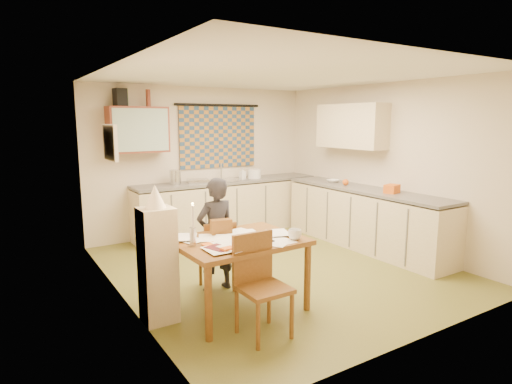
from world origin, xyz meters
TOP-DOWN VIEW (x-y plane):
  - floor at (0.00, 0.00)m, footprint 4.00×4.50m
  - ceiling at (0.00, 0.00)m, footprint 4.00×4.50m
  - wall_back at (0.00, 2.26)m, footprint 4.00×0.02m
  - wall_front at (0.00, -2.26)m, footprint 4.00×0.02m
  - wall_left at (-2.01, 0.00)m, footprint 0.02×4.50m
  - wall_right at (2.01, 0.00)m, footprint 0.02×4.50m
  - window_blind at (0.30, 2.22)m, footprint 1.45×0.03m
  - curtain_rod at (0.30, 2.20)m, footprint 1.60×0.04m
  - wall_cabinet at (-1.15, 2.08)m, footprint 0.90×0.34m
  - wall_cabinet_glass at (-1.15, 1.91)m, footprint 0.84×0.02m
  - upper_cabinet_right at (1.83, 0.55)m, footprint 0.34×1.30m
  - framed_print at (-1.97, 0.40)m, footprint 0.04×0.50m
  - print_canvas at (-1.95, 0.40)m, footprint 0.01×0.42m
  - counter_back at (0.34, 1.95)m, footprint 3.30×0.62m
  - counter_right at (1.70, 0.06)m, footprint 0.62×2.95m
  - stove at (1.70, -0.76)m, footprint 0.56×0.56m
  - sink at (0.31, 1.95)m, footprint 0.61×0.53m
  - tap at (0.30, 2.13)m, footprint 0.04×0.04m
  - dish_rack at (-0.22, 1.95)m, footprint 0.42×0.38m
  - kettle at (-0.62, 1.95)m, footprint 0.21×0.21m
  - mixing_bowl at (0.87, 1.95)m, footprint 0.27×0.27m
  - soap_bottle at (0.66, 2.00)m, footprint 0.12×0.12m
  - bowl at (1.70, 0.79)m, footprint 0.21×0.21m
  - orange_bag at (1.70, -0.44)m, footprint 0.26×0.21m
  - fruit_orange at (1.65, 0.45)m, footprint 0.10×0.10m
  - speaker at (-1.40, 2.08)m, footprint 0.18×0.22m
  - bottle_green at (-1.31, 2.08)m, footprint 0.09×0.09m
  - bottle_brown at (-0.97, 2.08)m, footprint 0.08×0.08m
  - dining_table at (-1.04, -0.83)m, footprint 1.29×1.00m
  - chair_far at (-0.99, -0.24)m, footprint 0.44×0.44m
  - chair_near at (-1.14, -1.43)m, footprint 0.42×0.42m
  - person at (-1.01, -0.25)m, footprint 0.52×0.38m
  - shelf_stand at (-1.84, -0.66)m, footprint 0.32×0.30m
  - lampshade at (-1.84, -0.66)m, footprint 0.20×0.20m
  - letter_rack at (-1.11, -0.58)m, footprint 0.23×0.14m
  - mug at (-0.57, -1.16)m, footprint 0.19×0.19m
  - magazine at (-1.47, -1.08)m, footprint 0.32×0.34m
  - book at (-1.46, -0.95)m, footprint 0.20×0.25m
  - orange_box at (-1.34, -1.15)m, footprint 0.13×0.10m
  - eyeglasses at (-0.86, -1.10)m, footprint 0.13×0.05m
  - candle_holder at (-1.54, -0.81)m, footprint 0.06×0.06m
  - candle at (-1.54, -0.82)m, footprint 0.03×0.03m
  - candle_flame at (-1.53, -0.81)m, footprint 0.02×0.02m
  - papers at (-1.10, -0.84)m, footprint 1.22×0.96m

SIDE VIEW (x-z plane):
  - floor at x=0.00m, z-range -0.02..0.00m
  - chair_far at x=-0.99m, z-range -0.16..0.66m
  - chair_near at x=-1.14m, z-range -0.18..0.75m
  - dining_table at x=-1.04m, z-range 0.00..0.75m
  - stove at x=1.70m, z-range 0.00..0.87m
  - counter_right at x=1.70m, z-range -0.01..0.91m
  - counter_back at x=0.34m, z-range -0.01..0.91m
  - shelf_stand at x=-1.84m, z-range 0.00..1.13m
  - person at x=-1.01m, z-range 0.00..1.31m
  - eyeglasses at x=-0.86m, z-range 0.75..0.77m
  - book at x=-1.46m, z-range 0.75..0.77m
  - magazine at x=-1.47m, z-range 0.75..0.77m
  - papers at x=-1.10m, z-range 0.75..0.78m
  - orange_box at x=-1.34m, z-range 0.75..0.79m
  - mug at x=-0.57m, z-range 0.75..0.86m
  - letter_rack at x=-1.11m, z-range 0.75..0.91m
  - candle_holder at x=-1.54m, z-range 0.75..0.93m
  - sink at x=0.31m, z-range 0.83..0.93m
  - bowl at x=1.70m, z-range 0.92..0.97m
  - dish_rack at x=-0.22m, z-range 0.92..0.98m
  - fruit_orange at x=1.65m, z-range 0.92..1.02m
  - orange_bag at x=1.70m, z-range 0.92..1.04m
  - mixing_bowl at x=0.87m, z-range 0.92..1.08m
  - soap_bottle at x=0.66m, z-range 0.92..1.11m
  - kettle at x=-0.62m, z-range 0.92..1.16m
  - candle at x=-1.54m, z-range 0.93..1.15m
  - tap at x=0.30m, z-range 0.92..1.20m
  - candle_flame at x=-1.53m, z-range 1.15..1.17m
  - lampshade at x=-1.84m, z-range 1.13..1.35m
  - wall_back at x=0.00m, z-range 0.00..2.50m
  - wall_front at x=0.00m, z-range 0.00..2.50m
  - wall_left at x=-2.01m, z-range 0.00..2.50m
  - wall_right at x=2.01m, z-range 0.00..2.50m
  - window_blind at x=0.30m, z-range 1.12..2.17m
  - framed_print at x=-1.97m, z-range 1.50..1.90m
  - print_canvas at x=-1.95m, z-range 1.54..1.86m
  - wall_cabinet at x=-1.15m, z-range 1.45..2.15m
  - wall_cabinet_glass at x=-1.15m, z-range 1.48..2.12m
  - upper_cabinet_right at x=1.83m, z-range 1.50..2.20m
  - curtain_rod at x=0.30m, z-range 2.18..2.22m
  - speaker at x=-1.40m, z-range 2.15..2.41m
  - bottle_green at x=-1.31m, z-range 2.15..2.41m
  - bottle_brown at x=-0.97m, z-range 2.15..2.41m
  - ceiling at x=0.00m, z-range 2.50..2.52m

